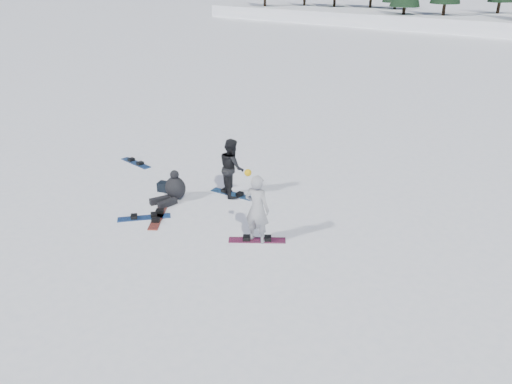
% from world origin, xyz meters
% --- Properties ---
extents(ground, '(420.00, 420.00, 0.00)m').
position_xyz_m(ground, '(0.00, 0.00, 0.00)').
color(ground, white).
rests_on(ground, ground).
extents(snowboarder_woman, '(0.74, 0.55, 2.02)m').
position_xyz_m(snowboarder_woman, '(0.19, 0.71, 0.94)').
color(snowboarder_woman, '#ABABB0').
rests_on(snowboarder_woman, ground).
extents(snowboarder_man, '(1.13, 1.08, 1.84)m').
position_xyz_m(snowboarder_man, '(-2.22, 2.54, 0.92)').
color(snowboarder_man, black).
rests_on(snowboarder_man, ground).
extents(seated_rider, '(0.80, 1.20, 0.95)m').
position_xyz_m(seated_rider, '(-3.39, 1.15, 0.37)').
color(seated_rider, black).
rests_on(seated_rider, ground).
extents(gear_bag, '(0.52, 0.43, 0.30)m').
position_xyz_m(gear_bag, '(-4.09, 1.41, 0.15)').
color(gear_bag, black).
rests_on(gear_bag, ground).
extents(snowboard_woman, '(1.37, 1.12, 0.03)m').
position_xyz_m(snowboard_woman, '(0.20, 0.71, 0.01)').
color(snowboard_woman, maroon).
rests_on(snowboard_woman, ground).
extents(snowboard_man, '(1.52, 0.47, 0.03)m').
position_xyz_m(snowboard_man, '(-2.22, 2.54, 0.01)').
color(snowboard_man, navy).
rests_on(snowboard_man, ground).
extents(snowboard_loose_b, '(1.11, 1.37, 0.03)m').
position_xyz_m(snowboard_loose_b, '(-2.86, -0.01, 0.01)').
color(snowboard_loose_b, maroon).
rests_on(snowboard_loose_b, ground).
extents(snowboard_loose_a, '(1.20, 1.32, 0.03)m').
position_xyz_m(snowboard_loose_a, '(-3.16, -0.27, 0.01)').
color(snowboard_loose_a, navy).
rests_on(snowboard_loose_a, ground).
extents(snowboard_loose_c, '(1.52, 0.41, 0.03)m').
position_xyz_m(snowboard_loose_c, '(-6.80, 2.43, 0.01)').
color(snowboard_loose_c, navy).
rests_on(snowboard_loose_c, ground).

